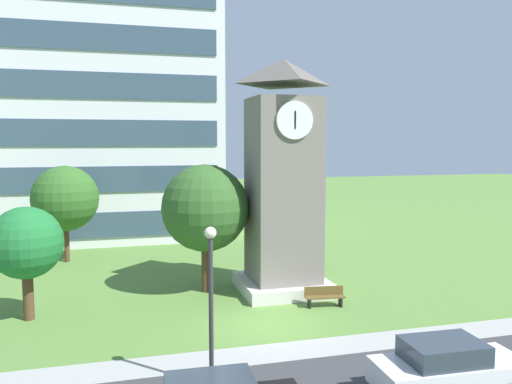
% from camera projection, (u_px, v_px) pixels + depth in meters
% --- Properties ---
extents(ground_plane, '(160.00, 160.00, 0.00)m').
position_uv_depth(ground_plane, '(265.00, 326.00, 20.74)').
color(ground_plane, '#567F38').
extents(kerb_strip, '(120.00, 1.60, 0.01)m').
position_uv_depth(kerb_strip, '(286.00, 351.00, 18.21)').
color(kerb_strip, '#9E9E99').
rests_on(kerb_strip, ground).
extents(office_building, '(16.37, 13.58, 19.20)m').
position_uv_depth(office_building, '(110.00, 114.00, 41.62)').
color(office_building, silver).
rests_on(office_building, ground).
extents(clock_tower, '(4.26, 4.26, 11.34)m').
position_uv_depth(clock_tower, '(283.00, 189.00, 25.13)').
color(clock_tower, slate).
rests_on(clock_tower, ground).
extents(park_bench, '(1.85, 0.73, 0.88)m').
position_uv_depth(park_bench, '(325.00, 296.00, 23.15)').
color(park_bench, brown).
rests_on(park_bench, ground).
extents(street_lamp, '(0.36, 0.36, 4.90)m').
position_uv_depth(street_lamp, '(211.00, 286.00, 15.33)').
color(street_lamp, '#333338').
rests_on(street_lamp, ground).
extents(tree_streetside, '(4.02, 4.02, 5.95)m').
position_uv_depth(tree_streetside, '(65.00, 199.00, 31.42)').
color(tree_streetside, '#513823').
rests_on(tree_streetside, ground).
extents(tree_by_building, '(3.00, 3.00, 4.75)m').
position_uv_depth(tree_by_building, '(26.00, 243.00, 21.16)').
color(tree_by_building, '#513823').
rests_on(tree_by_building, ground).
extents(tree_near_tower, '(4.27, 4.27, 6.32)m').
position_uv_depth(tree_near_tower, '(205.00, 208.00, 25.07)').
color(tree_near_tower, '#513823').
rests_on(tree_near_tower, ground).
extents(parked_car_white, '(4.50, 2.08, 1.69)m').
position_uv_depth(parked_car_white, '(448.00, 368.00, 14.91)').
color(parked_car_white, silver).
rests_on(parked_car_white, ground).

